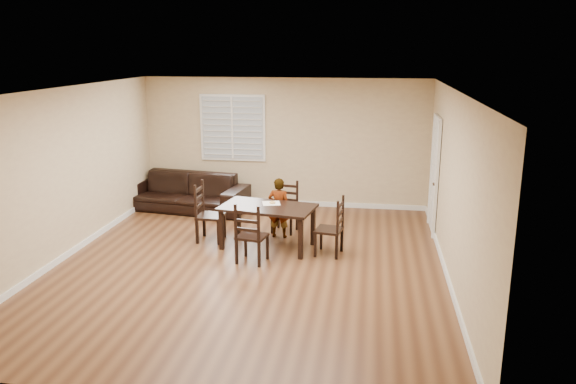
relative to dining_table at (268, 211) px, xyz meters
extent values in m
plane|color=brown|center=(-0.14, -0.84, -0.64)|extent=(7.00, 7.00, 0.00)
cube|color=#D1BB8D|center=(-0.14, 2.66, 0.71)|extent=(6.00, 0.04, 2.70)
cube|color=#D1BB8D|center=(-0.14, -4.34, 0.71)|extent=(6.00, 0.04, 2.70)
cube|color=#D1BB8D|center=(-3.14, -0.84, 0.71)|extent=(0.04, 7.00, 2.70)
cube|color=#D1BB8D|center=(2.86, -0.84, 0.71)|extent=(0.04, 7.00, 2.70)
cube|color=white|center=(-0.14, -0.84, 2.06)|extent=(6.00, 7.00, 0.04)
cube|color=white|center=(-1.24, 2.61, 1.01)|extent=(1.40, 0.08, 1.40)
cube|color=white|center=(2.83, 1.36, 0.39)|extent=(0.06, 0.94, 2.05)
cylinder|color=#332114|center=(2.80, 1.06, 0.31)|extent=(0.06, 0.06, 0.02)
cube|color=white|center=(-0.14, 2.65, -0.59)|extent=(6.00, 0.03, 0.10)
cube|color=white|center=(-3.12, -0.84, -0.59)|extent=(0.03, 7.00, 0.10)
cube|color=white|center=(2.85, -0.84, -0.59)|extent=(0.03, 7.00, 0.10)
cube|color=black|center=(0.00, 0.00, 0.07)|extent=(1.67, 1.12, 0.04)
cube|color=black|center=(-0.74, -0.23, -0.29)|extent=(0.08, 0.08, 0.68)
cube|color=black|center=(0.62, -0.47, -0.29)|extent=(0.08, 0.08, 0.68)
cube|color=black|center=(-0.62, 0.47, -0.29)|extent=(0.08, 0.08, 0.68)
cube|color=black|center=(0.74, 0.23, -0.29)|extent=(0.08, 0.08, 0.68)
cube|color=black|center=(0.15, 0.86, -0.23)|extent=(0.49, 0.47, 0.04)
cube|color=black|center=(0.18, 1.03, -0.17)|extent=(0.42, 0.12, 0.94)
cube|color=black|center=(-0.06, 0.72, -0.44)|extent=(0.04, 0.04, 0.39)
cube|color=black|center=(0.30, 0.66, -0.44)|extent=(0.04, 0.04, 0.39)
cube|color=black|center=(0.00, 1.06, -0.44)|extent=(0.04, 0.04, 0.39)
cube|color=black|center=(0.36, 0.99, -0.44)|extent=(0.04, 0.04, 0.39)
cube|color=black|center=(-0.12, -0.69, -0.22)|extent=(0.51, 0.49, 0.04)
cube|color=black|center=(-0.16, -0.88, -0.15)|extent=(0.44, 0.12, 0.98)
cube|color=black|center=(0.10, -0.56, -0.44)|extent=(0.05, 0.05, 0.40)
cube|color=black|center=(-0.28, -0.49, -0.44)|extent=(0.05, 0.05, 0.40)
cube|color=black|center=(0.03, -0.90, -0.44)|extent=(0.05, 0.05, 0.40)
cube|color=black|center=(-0.34, -0.83, -0.44)|extent=(0.05, 0.05, 0.40)
cube|color=black|center=(-1.05, 0.18, -0.19)|extent=(0.44, 0.47, 0.04)
cube|color=black|center=(-1.24, 0.19, -0.11)|extent=(0.05, 0.47, 1.04)
cube|color=black|center=(-0.86, -0.02, -0.42)|extent=(0.04, 0.04, 0.43)
cube|color=black|center=(-0.86, 0.39, -0.42)|extent=(0.04, 0.04, 0.43)
cube|color=black|center=(-1.24, -0.02, -0.42)|extent=(0.04, 0.04, 0.43)
cube|color=black|center=(-1.23, 0.39, -0.42)|extent=(0.04, 0.04, 0.43)
cube|color=black|center=(1.05, -0.18, -0.22)|extent=(0.47, 0.50, 0.04)
cube|color=black|center=(1.23, -0.21, -0.15)|extent=(0.11, 0.44, 0.97)
cube|color=black|center=(0.90, 0.03, -0.44)|extent=(0.04, 0.04, 0.40)
cube|color=black|center=(0.84, -0.34, -0.44)|extent=(0.04, 0.04, 0.40)
cube|color=black|center=(1.25, -0.03, -0.44)|extent=(0.04, 0.04, 0.40)
cube|color=black|center=(1.19, -0.40, -0.44)|extent=(0.04, 0.04, 0.40)
imported|color=gray|center=(0.10, 0.55, -0.09)|extent=(0.41, 0.28, 1.08)
cube|color=silver|center=(0.03, 0.17, 0.09)|extent=(0.36, 0.36, 0.00)
torus|color=#CC9549|center=(0.05, 0.17, 0.11)|extent=(0.10, 0.10, 0.03)
torus|color=white|center=(0.05, 0.17, 0.12)|extent=(0.09, 0.09, 0.02)
imported|color=black|center=(-2.13, 2.00, -0.26)|extent=(2.69, 1.35, 0.75)
camera|label=1|loc=(1.69, -8.86, 2.66)|focal=35.00mm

